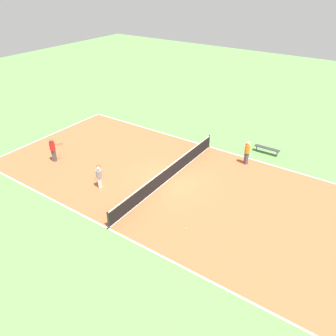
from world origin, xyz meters
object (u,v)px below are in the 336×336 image
Objects in this scene: tennis_net at (168,173)px; player_coach_red at (53,148)px; bench at (267,149)px; player_center_orange at (247,151)px; tennis_ball_midcourt at (203,163)px; player_baseline_gray at (99,176)px; tennis_ball_far_baseline at (186,229)px.

tennis_net is 6.36× the size of player_coach_red.
player_coach_red reaches higher than tennis_net.
bench is 1.07× the size of player_center_orange.
bench is at bearing 141.23° from tennis_ball_midcourt.
bench is at bearing -71.92° from player_center_orange.
tennis_ball_midcourt is (-3.09, 0.82, -0.48)m from tennis_net.
player_coach_red is 1.19× the size of player_baseline_gray.
tennis_ball_far_baseline is at bearing -37.84° from player_coach_red.
tennis_ball_midcourt is (-6.08, 3.79, -0.78)m from player_baseline_gray.
player_coach_red is 10.31m from tennis_ball_midcourt.
tennis_net is 160.47× the size of tennis_ball_far_baseline.
tennis_net is 4.72m from tennis_ball_far_baseline.
bench is (-6.94, 3.91, -0.14)m from tennis_net.
player_baseline_gray is at bearing -39.83° from player_coach_red.
tennis_net is at bearing -89.96° from player_baseline_gray.
tennis_net is 7.57× the size of player_baseline_gray.
player_center_orange is (2.27, -0.66, 0.61)m from bench.
bench is 4.95m from tennis_ball_midcourt.
bench is 1.26× the size of player_baseline_gray.
player_coach_red reaches higher than bench.
player_coach_red reaches higher than tennis_ball_midcourt.
player_baseline_gray is (9.93, -6.89, 0.44)m from bench.
player_baseline_gray is 7.20m from tennis_ball_midcourt.
player_coach_red is 4.89m from player_baseline_gray.
tennis_ball_midcourt is at bearing 67.27° from player_center_orange.
tennis_net is 7.97m from bench.
tennis_ball_far_baseline is at bearing -137.91° from player_baseline_gray.
tennis_ball_midcourt is at bearing -77.03° from player_baseline_gray.
player_coach_red reaches higher than player_center_orange.
player_baseline_gray is at bearing -92.84° from tennis_ball_far_baseline.
player_center_orange is at bearing -84.18° from player_baseline_gray.
tennis_net is 8.22m from player_coach_red.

